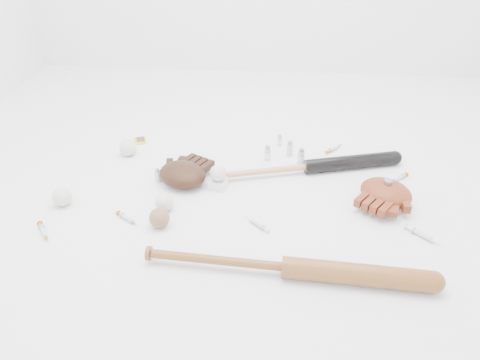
# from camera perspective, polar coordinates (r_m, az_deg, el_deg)

# --- Properties ---
(bat_dark) EXTENTS (0.88, 0.30, 0.07)m
(bat_dark) POSITION_cam_1_polar(r_m,az_deg,el_deg) (2.10, 8.20, 1.61)
(bat_dark) COLOR black
(bat_dark) RESTS_ON ground
(bat_wood) EXTENTS (1.00, 0.13, 0.07)m
(bat_wood) POSITION_cam_1_polar(r_m,az_deg,el_deg) (1.57, 5.54, -10.52)
(bat_wood) COLOR brown
(bat_wood) RESTS_ON ground
(glove_dark) EXTENTS (0.34, 0.34, 0.09)m
(glove_dark) POSITION_cam_1_polar(r_m,az_deg,el_deg) (2.02, -7.03, 0.73)
(glove_dark) COLOR black
(glove_dark) RESTS_ON ground
(glove_tan) EXTENTS (0.35, 0.35, 0.09)m
(glove_tan) POSITION_cam_1_polar(r_m,az_deg,el_deg) (1.98, 17.36, -1.45)
(glove_tan) COLOR maroon
(glove_tan) RESTS_ON ground
(trading_card) EXTENTS (0.08, 0.10, 0.00)m
(trading_card) POSITION_cam_1_polar(r_m,az_deg,el_deg) (2.41, -12.09, 4.72)
(trading_card) COLOR gold
(trading_card) RESTS_ON ground
(pedestal) EXTENTS (0.08, 0.08, 0.04)m
(pedestal) POSITION_cam_1_polar(r_m,az_deg,el_deg) (1.99, -2.66, -0.45)
(pedestal) COLOR white
(pedestal) RESTS_ON ground
(baseball_on_pedestal) EXTENTS (0.07, 0.07, 0.07)m
(baseball_on_pedestal) POSITION_cam_1_polar(r_m,az_deg,el_deg) (1.96, -2.70, 0.87)
(baseball_on_pedestal) COLOR silver
(baseball_on_pedestal) RESTS_ON pedestal
(baseball_left) EXTENTS (0.08, 0.08, 0.08)m
(baseball_left) POSITION_cam_1_polar(r_m,az_deg,el_deg) (2.01, -20.86, -1.91)
(baseball_left) COLOR silver
(baseball_left) RESTS_ON ground
(baseball_upper) EXTENTS (0.08, 0.08, 0.08)m
(baseball_upper) POSITION_cam_1_polar(r_m,az_deg,el_deg) (2.28, -13.51, 3.89)
(baseball_upper) COLOR silver
(baseball_upper) RESTS_ON ground
(baseball_mid) EXTENTS (0.07, 0.07, 0.07)m
(baseball_mid) POSITION_cam_1_polar(r_m,az_deg,el_deg) (1.87, -9.23, -2.67)
(baseball_mid) COLOR silver
(baseball_mid) RESTS_ON ground
(baseball_aged) EXTENTS (0.08, 0.08, 0.08)m
(baseball_aged) POSITION_cam_1_polar(r_m,az_deg,el_deg) (1.79, -9.81, -4.58)
(baseball_aged) COLOR #875F40
(baseball_aged) RESTS_ON ground
(syringe_0) EXTENTS (0.13, 0.10, 0.02)m
(syringe_0) POSITION_cam_1_polar(r_m,az_deg,el_deg) (1.86, -13.59, -4.60)
(syringe_0) COLOR #ADBCC6
(syringe_0) RESTS_ON ground
(syringe_1) EXTENTS (0.12, 0.11, 0.02)m
(syringe_1) POSITION_cam_1_polar(r_m,az_deg,el_deg) (1.79, 2.11, -5.39)
(syringe_1) COLOR #ADBCC6
(syringe_1) RESTS_ON ground
(syringe_2) EXTENTS (0.12, 0.13, 0.02)m
(syringe_2) POSITION_cam_1_polar(r_m,az_deg,el_deg) (2.32, 11.43, 3.81)
(syringe_2) COLOR #ADBCC6
(syringe_2) RESTS_ON ground
(syringe_3) EXTENTS (0.14, 0.14, 0.02)m
(syringe_3) POSITION_cam_1_polar(r_m,az_deg,el_deg) (1.86, 21.36, -6.28)
(syringe_3) COLOR #ADBCC6
(syringe_3) RESTS_ON ground
(syringe_4) EXTENTS (0.12, 0.11, 0.02)m
(syringe_4) POSITION_cam_1_polar(r_m,az_deg,el_deg) (2.16, 18.72, 0.17)
(syringe_4) COLOR #ADBCC6
(syringe_4) RESTS_ON ground
(syringe_5) EXTENTS (0.11, 0.14, 0.02)m
(syringe_5) POSITION_cam_1_polar(r_m,az_deg,el_deg) (1.89, -22.84, -5.87)
(syringe_5) COLOR #ADBCC6
(syringe_5) RESTS_ON ground
(vial_0) EXTENTS (0.03, 0.03, 0.08)m
(vial_0) POSITION_cam_1_polar(r_m,az_deg,el_deg) (2.23, 6.08, 3.83)
(vial_0) COLOR silver
(vial_0) RESTS_ON ground
(vial_1) EXTENTS (0.02, 0.02, 0.06)m
(vial_1) POSITION_cam_1_polar(r_m,az_deg,el_deg) (2.32, 4.85, 4.86)
(vial_1) COLOR silver
(vial_1) RESTS_ON ground
(vial_2) EXTENTS (0.03, 0.03, 0.08)m
(vial_2) POSITION_cam_1_polar(r_m,az_deg,el_deg) (2.17, 7.45, 2.86)
(vial_2) COLOR silver
(vial_2) RESTS_ON ground
(vial_3) EXTENTS (0.04, 0.04, 0.10)m
(vial_3) POSITION_cam_1_polar(r_m,az_deg,el_deg) (1.98, 17.40, -1.28)
(vial_3) COLOR silver
(vial_3) RESTS_ON ground
(vial_4) EXTENTS (0.02, 0.02, 0.06)m
(vial_4) POSITION_cam_1_polar(r_m,az_deg,el_deg) (2.06, -10.00, 0.56)
(vial_4) COLOR silver
(vial_4) RESTS_ON ground
(vial_5) EXTENTS (0.03, 0.03, 0.07)m
(vial_5) POSITION_cam_1_polar(r_m,az_deg,el_deg) (2.18, 3.36, 3.30)
(vial_5) COLOR silver
(vial_5) RESTS_ON ground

